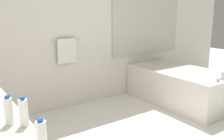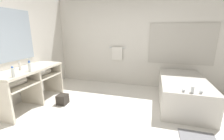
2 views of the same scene
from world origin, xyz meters
name	(u,v)px [view 2 (image 2 of 2)]	position (x,y,z in m)	size (l,w,h in m)	color
ground_plane	(104,124)	(0.00, 0.00, 0.00)	(16.00, 16.00, 0.00)	silver
wall_back_with_blinds	(129,41)	(0.05, 2.23, 1.35)	(7.40, 0.13, 2.70)	silver
vanity_counter	(31,78)	(-1.85, 0.34, 0.63)	(0.66, 1.55, 0.86)	beige
sink_faucet	(29,62)	(-2.04, 0.54, 0.94)	(0.09, 0.04, 0.18)	silver
bathtub	(182,90)	(1.47, 1.28, 0.33)	(0.98, 1.82, 0.72)	silver
water_bottle_1	(30,67)	(-1.58, 0.08, 0.95)	(0.06, 0.06, 0.21)	silver
water_bottle_2	(30,66)	(-1.66, 0.16, 0.95)	(0.06, 0.06, 0.21)	silver
water_bottle_3	(13,72)	(-1.59, -0.29, 0.95)	(0.06, 0.06, 0.19)	silver
soap_dispenser	(20,66)	(-1.90, 0.15, 0.94)	(0.05, 0.05, 0.19)	white
waste_bin	(63,99)	(-1.19, 0.49, 0.11)	(0.22, 0.22, 0.22)	#2D2823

